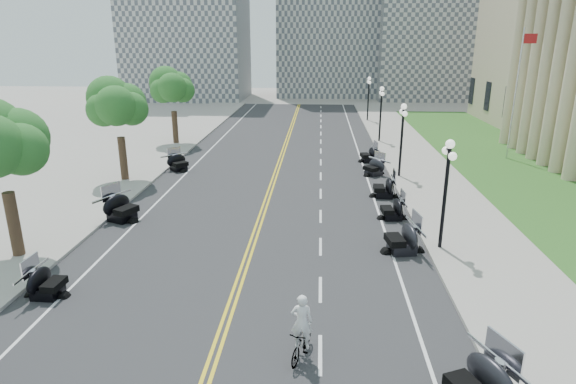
{
  "coord_description": "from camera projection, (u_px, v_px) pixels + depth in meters",
  "views": [
    {
      "loc": [
        3.04,
        -16.45,
        9.14
      ],
      "look_at": [
        1.57,
        5.95,
        2.0
      ],
      "focal_mm": 30.0,
      "sensor_mm": 36.0,
      "label": 1
    }
  ],
  "objects": [
    {
      "name": "ground",
      "position": [
        238.0,
        287.0,
        18.61
      ],
      "size": [
        160.0,
        160.0,
        0.0
      ],
      "primitive_type": "plane",
      "color": "gray"
    },
    {
      "name": "road",
      "position": [
        266.0,
        203.0,
        28.11
      ],
      "size": [
        16.0,
        90.0,
        0.01
      ],
      "primitive_type": "cube",
      "color": "#333335",
      "rests_on": "ground"
    },
    {
      "name": "centerline_yellow_a",
      "position": [
        264.0,
        203.0,
        28.12
      ],
      "size": [
        0.12,
        90.0,
        0.0
      ],
      "primitive_type": "cube",
      "color": "yellow",
      "rests_on": "road"
    },
    {
      "name": "centerline_yellow_b",
      "position": [
        268.0,
        203.0,
        28.1
      ],
      "size": [
        0.12,
        90.0,
        0.0
      ],
      "primitive_type": "cube",
      "color": "yellow",
      "rests_on": "road"
    },
    {
      "name": "edge_line_north",
      "position": [
        376.0,
        205.0,
        27.71
      ],
      "size": [
        0.12,
        90.0,
        0.0
      ],
      "primitive_type": "cube",
      "color": "white",
      "rests_on": "road"
    },
    {
      "name": "edge_line_south",
      "position": [
        159.0,
        201.0,
        28.51
      ],
      "size": [
        0.12,
        90.0,
        0.0
      ],
      "primitive_type": "cube",
      "color": "white",
      "rests_on": "road"
    },
    {
      "name": "lane_dash_5",
      "position": [
        320.0,
        354.0,
        14.6
      ],
      "size": [
        0.12,
        2.0,
        0.0
      ],
      "primitive_type": "cube",
      "color": "white",
      "rests_on": "road"
    },
    {
      "name": "lane_dash_6",
      "position": [
        320.0,
        289.0,
        18.4
      ],
      "size": [
        0.12,
        2.0,
        0.0
      ],
      "primitive_type": "cube",
      "color": "white",
      "rests_on": "road"
    },
    {
      "name": "lane_dash_7",
      "position": [
        320.0,
        246.0,
        22.21
      ],
      "size": [
        0.12,
        2.0,
        0.0
      ],
      "primitive_type": "cube",
      "color": "white",
      "rests_on": "road"
    },
    {
      "name": "lane_dash_8",
      "position": [
        321.0,
        216.0,
        26.01
      ],
      "size": [
        0.12,
        2.0,
        0.0
      ],
      "primitive_type": "cube",
      "color": "white",
      "rests_on": "road"
    },
    {
      "name": "lane_dash_9",
      "position": [
        321.0,
        194.0,
        29.81
      ],
      "size": [
        0.12,
        2.0,
        0.0
      ],
      "primitive_type": "cube",
      "color": "white",
      "rests_on": "road"
    },
    {
      "name": "lane_dash_10",
      "position": [
        321.0,
        176.0,
        33.62
      ],
      "size": [
        0.12,
        2.0,
        0.0
      ],
      "primitive_type": "cube",
      "color": "white",
      "rests_on": "road"
    },
    {
      "name": "lane_dash_11",
      "position": [
        321.0,
        162.0,
        37.42
      ],
      "size": [
        0.12,
        2.0,
        0.0
      ],
      "primitive_type": "cube",
      "color": "white",
      "rests_on": "road"
    },
    {
      "name": "lane_dash_12",
      "position": [
        321.0,
        151.0,
        41.22
      ],
      "size": [
        0.12,
        2.0,
        0.0
      ],
      "primitive_type": "cube",
      "color": "white",
      "rests_on": "road"
    },
    {
      "name": "lane_dash_13",
      "position": [
        321.0,
        141.0,
        45.03
      ],
      "size": [
        0.12,
        2.0,
        0.0
      ],
      "primitive_type": "cube",
      "color": "white",
      "rests_on": "road"
    },
    {
      "name": "lane_dash_14",
      "position": [
        321.0,
        134.0,
        48.83
      ],
      "size": [
        0.12,
        2.0,
        0.0
      ],
      "primitive_type": "cube",
      "color": "white",
      "rests_on": "road"
    },
    {
      "name": "lane_dash_15",
      "position": [
        321.0,
        127.0,
        52.64
      ],
      "size": [
        0.12,
        2.0,
        0.0
      ],
      "primitive_type": "cube",
      "color": "white",
      "rests_on": "road"
    },
    {
      "name": "lane_dash_16",
      "position": [
        321.0,
        121.0,
        56.44
      ],
      "size": [
        0.12,
        2.0,
        0.0
      ],
      "primitive_type": "cube",
      "color": "white",
      "rests_on": "road"
    },
    {
      "name": "lane_dash_17",
      "position": [
        321.0,
        116.0,
        60.24
      ],
      "size": [
        0.12,
        2.0,
        0.0
      ],
      "primitive_type": "cube",
      "color": "white",
      "rests_on": "road"
    },
    {
      "name": "lane_dash_18",
      "position": [
        321.0,
        111.0,
        64.05
      ],
      "size": [
        0.12,
        2.0,
        0.0
      ],
      "primitive_type": "cube",
      "color": "white",
      "rests_on": "road"
    },
    {
      "name": "lane_dash_19",
      "position": [
        321.0,
        107.0,
        67.85
      ],
      "size": [
        0.12,
        2.0,
        0.0
      ],
      "primitive_type": "cube",
      "color": "white",
      "rests_on": "road"
    },
    {
      "name": "sidewalk_north",
      "position": [
        449.0,
        206.0,
        27.44
      ],
      "size": [
        5.0,
        90.0,
        0.15
      ],
      "primitive_type": "cube",
      "color": "#9E9991",
      "rests_on": "ground"
    },
    {
      "name": "sidewalk_south",
      "position": [
        91.0,
        198.0,
        28.75
      ],
      "size": [
        5.0,
        90.0,
        0.15
      ],
      "primitive_type": "cube",
      "color": "#9E9991",
      "rests_on": "ground"
    },
    {
      "name": "lawn",
      "position": [
        519.0,
        172.0,
        34.61
      ],
      "size": [
        9.0,
        60.0,
        0.1
      ],
      "primitive_type": "cube",
      "color": "#356023",
      "rests_on": "ground"
    },
    {
      "name": "distant_block_a",
      "position": [
        186.0,
        13.0,
        74.75
      ],
      "size": [
        18.0,
        14.0,
        26.0
      ],
      "primitive_type": "cube",
      "color": "gray",
      "rests_on": "ground"
    },
    {
      "name": "distant_block_b",
      "position": [
        328.0,
        2.0,
        78.47
      ],
      "size": [
        16.0,
        12.0,
        30.0
      ],
      "primitive_type": "cube",
      "color": "gray",
      "rests_on": "ground"
    },
    {
      "name": "distant_block_c",
      "position": [
        442.0,
        27.0,
        75.71
      ],
      "size": [
        20.0,
        14.0,
        22.0
      ],
      "primitive_type": "cube",
      "color": "gray",
      "rests_on": "ground"
    },
    {
      "name": "street_lamp_2",
      "position": [
        445.0,
        196.0,
        21.08
      ],
      "size": [
        0.5,
        1.2,
        4.9
      ],
      "primitive_type": null,
      "color": "black",
      "rests_on": "sidewalk_north"
    },
    {
      "name": "street_lamp_3",
      "position": [
        401.0,
        141.0,
        32.5
      ],
      "size": [
        0.5,
        1.2,
        4.9
      ],
      "primitive_type": null,
      "color": "black",
      "rests_on": "sidewalk_north"
    },
    {
      "name": "street_lamp_4",
      "position": [
        381.0,
        114.0,
        43.91
      ],
      "size": [
        0.5,
        1.2,
        4.9
      ],
      "primitive_type": null,
      "color": "black",
      "rests_on": "sidewalk_north"
    },
    {
      "name": "street_lamp_5",
      "position": [
        368.0,
        99.0,
        55.32
      ],
      "size": [
        0.5,
        1.2,
        4.9
      ],
      "primitive_type": null,
      "color": "black",
      "rests_on": "sidewalk_north"
    },
    {
      "name": "flagpole",
      "position": [
        515.0,
        96.0,
        36.89
      ],
      "size": [
        1.1,
        0.2,
        10.0
      ],
      "primitive_type": null,
      "color": "silver",
      "rests_on": "ground"
    },
    {
      "name": "tree_2",
      "position": [
        0.0,
        152.0,
        19.69
      ],
      "size": [
        4.8,
        4.8,
        9.2
      ],
      "primitive_type": null,
      "color": "#235619",
      "rests_on": "sidewalk_south"
    },
    {
      "name": "tree_3",
      "position": [
        118.0,
        110.0,
        31.1
      ],
      "size": [
        4.8,
        4.8,
        9.2
      ],
      "primitive_type": null,
      "color": "#235619",
      "rests_on": "sidewalk_south"
    },
    {
      "name": "tree_4",
      "position": [
        173.0,
        91.0,
        42.52
      ],
      "size": [
        4.8,
        4.8,
        9.2
      ],
      "primitive_type": null,
      "color": "#235619",
      "rests_on": "sidewalk_south"
    },
    {
      "name": "motorcycle_n_4",
      "position": [
        480.0,
        382.0,
        12.29
      ],
      "size": [
        2.9,
        2.9,
        1.55
      ],
      "primitive_type": null,
      "rotation": [
        0.0,
        0.0,
        -1.17
      ],
      "color": "black",
      "rests_on": "road"
    },
    {
      "name": "motorcycle_n_6",
      "position": [
        402.0,
        237.0,
        21.41
      ],
      "size": [
        2.48,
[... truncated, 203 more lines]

